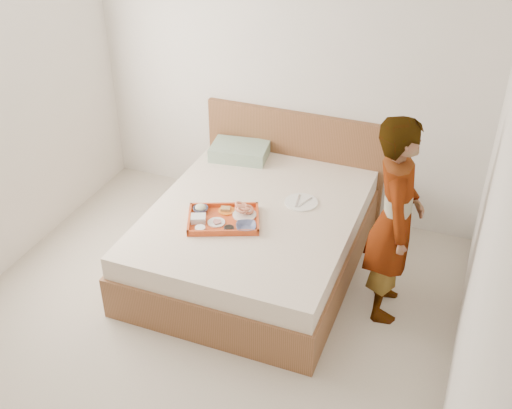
{
  "coord_description": "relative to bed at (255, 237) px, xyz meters",
  "views": [
    {
      "loc": [
        1.6,
        -2.79,
        3.2
      ],
      "look_at": [
        0.16,
        0.9,
        0.65
      ],
      "focal_mm": 43.8,
      "sensor_mm": 36.0,
      "label": 1
    }
  ],
  "objects": [
    {
      "name": "plastic_tub",
      "position": [
        -0.33,
        -0.33,
        0.3
      ],
      "size": [
        0.14,
        0.13,
        0.05
      ],
      "primitive_type": "cube",
      "rotation": [
        0.0,
        0.0,
        0.39
      ],
      "color": "silver",
      "rests_on": "tray"
    },
    {
      "name": "cheese_round",
      "position": [
        -0.27,
        -0.43,
        0.29
      ],
      "size": [
        0.1,
        0.1,
        0.03
      ],
      "primitive_type": "cylinder",
      "rotation": [
        0.0,
        0.0,
        0.39
      ],
      "color": "white",
      "rests_on": "tray"
    },
    {
      "name": "wall_back",
      "position": [
        -0.11,
        1.0,
        1.04
      ],
      "size": [
        3.5,
        0.01,
        2.6
      ],
      "primitive_type": "cube",
      "color": "silver",
      "rests_on": "ground"
    },
    {
      "name": "prawn_plate",
      "position": [
        -0.03,
        -0.12,
        0.29
      ],
      "size": [
        0.24,
        0.24,
        0.01
      ],
      "primitive_type": "cylinder",
      "rotation": [
        0.0,
        0.0,
        0.39
      ],
      "color": "white",
      "rests_on": "tray"
    },
    {
      "name": "tray",
      "position": [
        -0.16,
        -0.24,
        0.29
      ],
      "size": [
        0.64,
        0.56,
        0.05
      ],
      "primitive_type": "cube",
      "rotation": [
        0.0,
        0.0,
        0.39
      ],
      "color": "#CF5511",
      "rests_on": "bed"
    },
    {
      "name": "dinner_plate",
      "position": [
        0.31,
        0.23,
        0.27
      ],
      "size": [
        0.3,
        0.3,
        0.01
      ],
      "primitive_type": "cylinder",
      "rotation": [
        0.0,
        0.0,
        -0.17
      ],
      "color": "white",
      "rests_on": "bed"
    },
    {
      "name": "ground",
      "position": [
        -0.11,
        -1.0,
        -0.27
      ],
      "size": [
        3.5,
        4.0,
        0.01
      ],
      "primitive_type": "cube",
      "color": "#BAB09E",
      "rests_on": "ground"
    },
    {
      "name": "navy_bowl_big",
      "position": [
        0.04,
        -0.29,
        0.3
      ],
      "size": [
        0.2,
        0.2,
        0.04
      ],
      "primitive_type": "imported",
      "rotation": [
        0.0,
        0.0,
        0.39
      ],
      "color": "#151646",
      "rests_on": "tray"
    },
    {
      "name": "bread_plate",
      "position": [
        -0.19,
        -0.12,
        0.28
      ],
      "size": [
        0.17,
        0.17,
        0.01
      ],
      "primitive_type": "cylinder",
      "rotation": [
        0.0,
        0.0,
        0.39
      ],
      "color": "orange",
      "rests_on": "tray"
    },
    {
      "name": "sauce_dish",
      "position": [
        -0.07,
        -0.35,
        0.29
      ],
      "size": [
        0.1,
        0.1,
        0.03
      ],
      "primitive_type": "cylinder",
      "rotation": [
        0.0,
        0.0,
        0.39
      ],
      "color": "black",
      "rests_on": "tray"
    },
    {
      "name": "meat_plate",
      "position": [
        -0.19,
        -0.3,
        0.28
      ],
      "size": [
        0.17,
        0.17,
        0.01
      ],
      "primitive_type": "cylinder",
      "rotation": [
        0.0,
        0.0,
        0.39
      ],
      "color": "white",
      "rests_on": "tray"
    },
    {
      "name": "salad_bowl",
      "position": [
        -0.37,
        -0.2,
        0.3
      ],
      "size": [
        0.15,
        0.15,
        0.04
      ],
      "primitive_type": "imported",
      "rotation": [
        0.0,
        0.0,
        0.39
      ],
      "color": "#151646",
      "rests_on": "tray"
    },
    {
      "name": "headboard",
      "position": [
        0.0,
        0.97,
        0.21
      ],
      "size": [
        1.65,
        0.06,
        0.95
      ],
      "primitive_type": "cube",
      "color": "brown",
      "rests_on": "ground"
    },
    {
      "name": "bed",
      "position": [
        0.0,
        0.0,
        0.0
      ],
      "size": [
        1.65,
        2.0,
        0.53
      ],
      "primitive_type": "cube",
      "color": "brown",
      "rests_on": "ground"
    },
    {
      "name": "pillow",
      "position": [
        -0.44,
        0.75,
        0.32
      ],
      "size": [
        0.54,
        0.4,
        0.12
      ],
      "primitive_type": "cube",
      "rotation": [
        0.0,
        0.0,
        0.14
      ],
      "color": "#9DB795",
      "rests_on": "bed"
    },
    {
      "name": "person",
      "position": [
        1.09,
        -0.13,
        0.52
      ],
      "size": [
        0.47,
        0.63,
        1.56
      ],
      "primitive_type": "imported",
      "rotation": [
        0.0,
        0.0,
        1.76
      ],
      "color": "white",
      "rests_on": "ground"
    },
    {
      "name": "wall_right",
      "position": [
        1.64,
        -1.0,
        1.04
      ],
      "size": [
        0.01,
        4.0,
        2.6
      ],
      "primitive_type": "cube",
      "color": "silver",
      "rests_on": "ground"
    }
  ]
}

